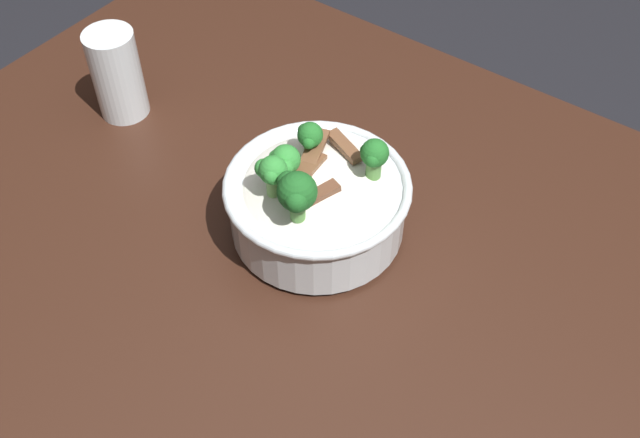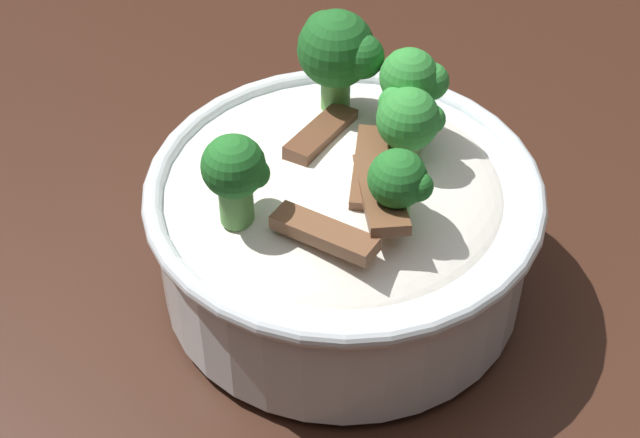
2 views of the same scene
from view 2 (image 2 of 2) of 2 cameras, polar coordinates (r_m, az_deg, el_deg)
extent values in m
cube|color=#381E14|center=(0.72, -4.91, 1.31)|extent=(1.42, 1.05, 0.04)
cylinder|color=silver|center=(0.63, 1.28, -3.68)|extent=(0.09, 0.09, 0.01)
cylinder|color=silver|center=(0.60, 1.34, -0.96)|extent=(0.22, 0.22, 0.08)
torus|color=silver|center=(0.57, 1.40, 1.73)|extent=(0.23, 0.23, 0.01)
ellipsoid|color=white|center=(0.58, 1.39, 1.18)|extent=(0.19, 0.19, 0.05)
cube|color=brown|center=(0.56, 3.00, 2.84)|extent=(0.03, 0.07, 0.01)
cube|color=brown|center=(0.51, 0.25, -0.82)|extent=(0.06, 0.04, 0.01)
cube|color=brown|center=(0.54, 3.52, 1.52)|extent=(0.04, 0.08, 0.02)
cube|color=brown|center=(0.58, 0.06, 4.82)|extent=(0.04, 0.06, 0.02)
cylinder|color=#7AB256|center=(0.59, 5.02, 6.15)|extent=(0.02, 0.02, 0.03)
sphere|color=green|center=(0.57, 5.18, 8.16)|extent=(0.03, 0.03, 0.03)
sphere|color=green|center=(0.58, 6.39, 7.92)|extent=(0.02, 0.02, 0.02)
sphere|color=green|center=(0.58, 4.82, 8.82)|extent=(0.02, 0.02, 0.02)
cylinder|color=#5B9947|center=(0.61, 0.91, 7.51)|extent=(0.02, 0.02, 0.03)
sphere|color=#1E6023|center=(0.59, 0.94, 9.82)|extent=(0.05, 0.05, 0.05)
sphere|color=#1E6023|center=(0.58, 2.43, 9.38)|extent=(0.03, 0.03, 0.03)
sphere|color=#1E6023|center=(0.60, 0.32, 10.74)|extent=(0.03, 0.03, 0.03)
cylinder|color=#5B9947|center=(0.53, -4.87, 1.04)|extent=(0.02, 0.02, 0.03)
sphere|color=#237028|center=(0.51, -5.03, 3.05)|extent=(0.03, 0.03, 0.03)
sphere|color=#237028|center=(0.51, -3.78, 2.65)|extent=(0.02, 0.02, 0.02)
sphere|color=#237028|center=(0.52, -5.12, 3.83)|extent=(0.02, 0.02, 0.02)
cylinder|color=#6BA84C|center=(0.53, 4.38, 0.61)|extent=(0.02, 0.02, 0.02)
sphere|color=#237028|center=(0.52, 4.51, 2.35)|extent=(0.03, 0.03, 0.03)
sphere|color=#237028|center=(0.51, 5.69, 1.89)|extent=(0.02, 0.02, 0.02)
sphere|color=#237028|center=(0.53, 4.06, 3.09)|extent=(0.02, 0.02, 0.02)
cylinder|color=#6BA84C|center=(0.57, 4.98, 4.05)|extent=(0.02, 0.02, 0.02)
sphere|color=green|center=(0.56, 5.12, 5.79)|extent=(0.04, 0.04, 0.04)
sphere|color=green|center=(0.56, 6.44, 5.76)|extent=(0.02, 0.02, 0.02)
sphere|color=green|center=(0.56, 4.43, 6.66)|extent=(0.02, 0.02, 0.02)
camera|label=1|loc=(1.07, -24.92, 56.57)|focal=41.84mm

